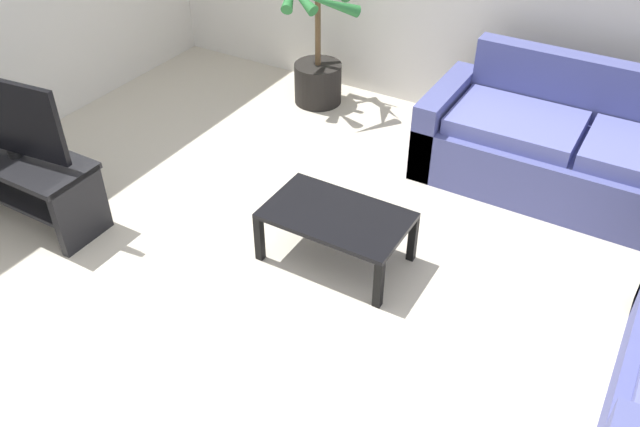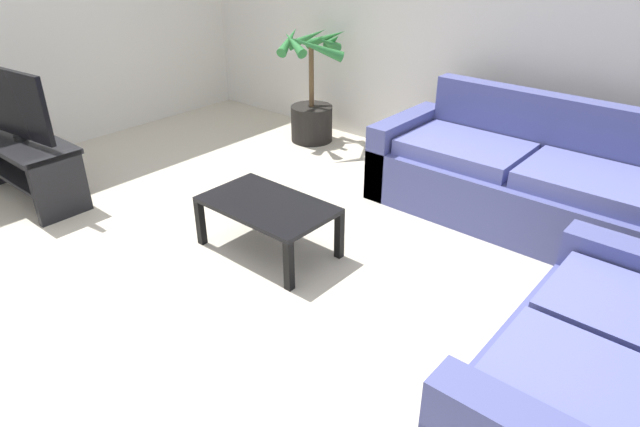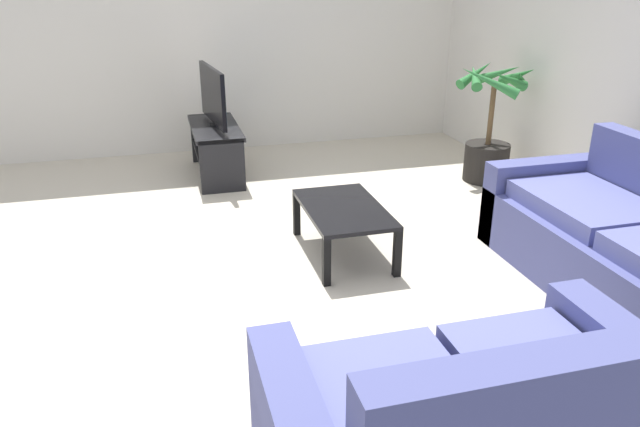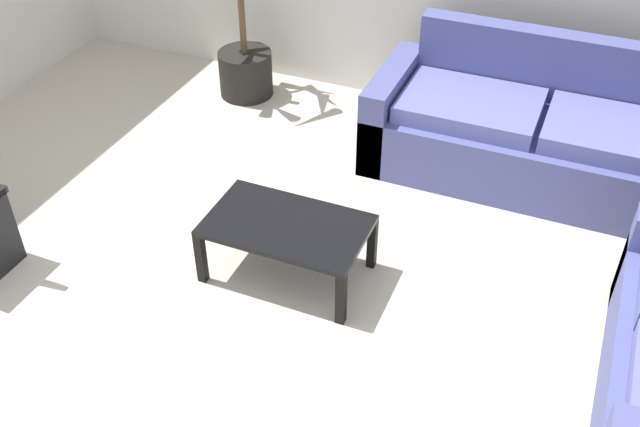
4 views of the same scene
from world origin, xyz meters
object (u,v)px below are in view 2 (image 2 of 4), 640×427
Objects in this scene: couch_main at (525,183)px; tv at (11,103)px; couch_loveseat at (613,389)px; tv_stand at (27,161)px; coffee_table at (267,209)px; potted_palm at (312,98)px.

couch_main is 2.42× the size of tv.
tv is at bearing -173.37° from couch_loveseat.
couch_loveseat is 4.36m from tv.
couch_main is 3.92m from tv_stand.
coffee_table is (-2.24, 0.18, 0.02)m from couch_loveseat.
coffee_table is at bearing 18.23° from tv.
tv_stand is (-3.20, -2.25, 0.03)m from couch_main.
coffee_table is 2.21m from potted_palm.
tv is at bearing -144.91° from couch_main.
couch_main is at bearing 54.04° from coffee_table.
coffee_table is at bearing -56.66° from potted_palm.
potted_palm is at bearing 71.35° from tv.
tv reaches higher than couch_loveseat.
couch_loveseat is 4.33m from tv_stand.
couch_main is at bearing 35.09° from tv.
potted_palm reaches higher than couch_loveseat.
couch_main reaches higher than coffee_table.
tv_stand is at bearing -161.69° from coffee_table.
tv is at bearing -108.65° from potted_palm.
couch_loveseat is 2.25m from coffee_table.
tv reaches higher than tv_stand.
couch_main is 2.07m from couch_loveseat.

